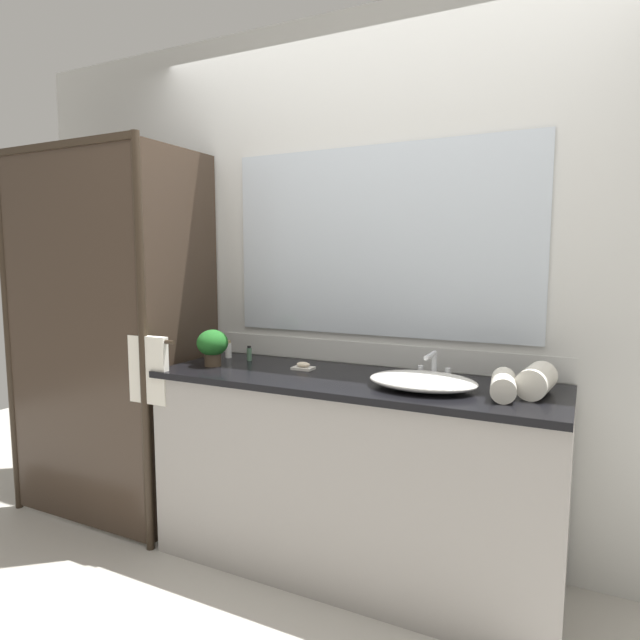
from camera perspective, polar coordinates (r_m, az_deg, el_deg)
ground_plane at (r=2.74m, az=3.10°, el=-24.87°), size 8.00×8.00×0.00m
wall_back_with_mirror at (r=2.66m, az=6.23°, el=3.91°), size 4.40×0.06×2.60m
vanity_cabinet at (r=2.54m, az=3.26°, el=-16.05°), size 1.80×0.58×0.90m
shower_enclosure at (r=2.97m, az=-21.57°, el=-1.72°), size 1.20×0.59×2.00m
sink_basin at (r=2.23m, az=10.80°, el=-6.36°), size 0.44×0.31×0.06m
faucet at (r=2.38m, az=11.89°, el=-5.21°), size 0.17×0.16×0.13m
potted_plant at (r=2.69m, az=-11.30°, el=-2.58°), size 0.15×0.15×0.18m
soap_dish at (r=2.57m, az=-1.78°, el=-4.94°), size 0.10×0.07×0.04m
amenity_bottle_shampoo at (r=2.90m, az=-9.67°, el=-3.10°), size 0.03×0.03×0.09m
amenity_bottle_conditioner at (r=2.80m, az=-7.49°, el=-3.55°), size 0.03×0.03×0.08m
rolled_towel_near_edge at (r=2.24m, az=21.92°, el=-5.95°), size 0.14×0.23×0.12m
rolled_towel_middle at (r=2.18m, az=18.84°, el=-6.50°), size 0.12×0.24×0.09m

